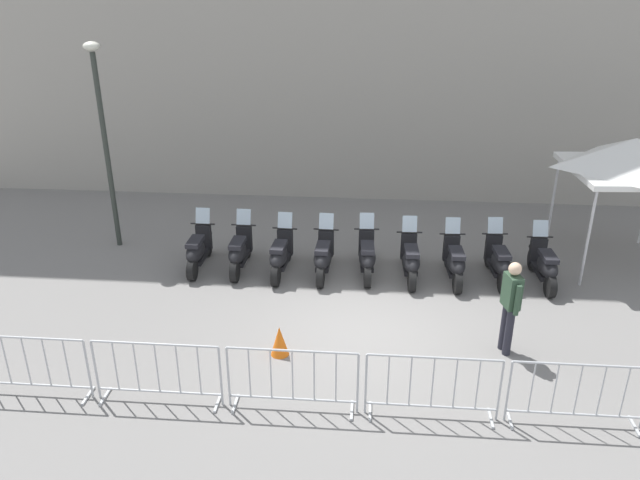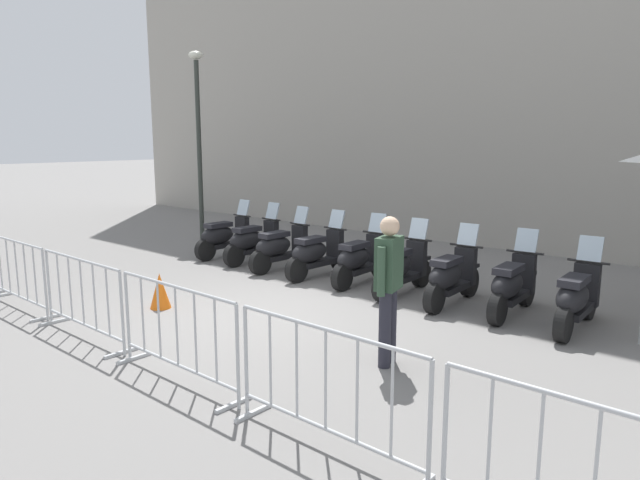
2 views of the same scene
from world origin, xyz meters
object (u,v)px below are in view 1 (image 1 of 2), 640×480
motorcycle_1 (240,252)px  barrier_segment_4 (577,395)px  barrier_segment_3 (432,388)px  motorcycle_7 (498,262)px  motorcycle_0 (198,250)px  barrier_segment_1 (158,373)px  motorcycle_4 (367,256)px  motorcycle_6 (454,262)px  traffic_cone (280,341)px  motorcycle_5 (410,260)px  barrier_segment_0 (27,366)px  barrier_segment_2 (293,380)px  motorcycle_2 (281,255)px  officer_near_row_end (510,302)px  street_lamp (103,125)px  motorcycle_8 (544,265)px  motorcycle_3 (323,257)px  canopy_tent (633,156)px

motorcycle_1 → barrier_segment_4: (5.61, -4.97, 0.07)m
barrier_segment_3 → motorcycle_7: bearing=65.3°
motorcycle_0 → barrier_segment_1: 4.64m
motorcycle_1 → barrier_segment_3: 6.00m
motorcycle_0 → barrier_segment_3: size_ratio=0.87×
barrier_segment_4 → motorcycle_4: bearing=120.4°
motorcycle_6 → barrier_segment_3: 4.56m
motorcycle_4 → traffic_cone: size_ratio=3.13×
motorcycle_5 → barrier_segment_0: (-6.41, -4.10, 0.07)m
motorcycle_5 → barrier_segment_2: (-2.26, -4.37, 0.07)m
barrier_segment_0 → barrier_segment_2: (4.15, -0.26, 0.00)m
motorcycle_1 → motorcycle_6: 4.67m
motorcycle_1 → motorcycle_2: size_ratio=1.00×
barrier_segment_0 → officer_near_row_end: bearing=10.0°
motorcycle_4 → barrier_segment_4: size_ratio=0.87×
street_lamp → barrier_segment_0: bearing=-85.4°
barrier_segment_2 → traffic_cone: bearing=102.5°
motorcycle_8 → barrier_segment_1: (-7.13, -4.04, 0.07)m
motorcycle_2 → barrier_segment_1: bearing=-109.2°
motorcycle_6 → motorcycle_8: 1.87m
motorcycle_8 → traffic_cone: bearing=-153.1°
street_lamp → officer_near_row_end: size_ratio=2.75×
motorcycle_4 → traffic_cone: bearing=-118.2°
motorcycle_6 → motorcycle_8: size_ratio=1.00×
motorcycle_3 → motorcycle_5: same height
motorcycle_0 → barrier_segment_2: (2.39, -4.76, 0.07)m
barrier_segment_1 → street_lamp: bearing=113.3°
motorcycle_5 → barrier_segment_1: bearing=-135.6°
motorcycle_1 → motorcycle_7: size_ratio=1.00×
motorcycle_3 → traffic_cone: (-0.71, -3.05, -0.18)m
motorcycle_0 → barrier_segment_3: (4.47, -4.89, 0.07)m
barrier_segment_2 → barrier_segment_3: bearing=-3.7°
motorcycle_0 → barrier_segment_4: (6.54, -5.02, 0.07)m
motorcycle_4 → street_lamp: street_lamp is taller
barrier_segment_4 → motorcycle_6: bearing=101.9°
motorcycle_0 → barrier_segment_2: bearing=-63.3°
motorcycle_2 → barrier_segment_4: size_ratio=0.87×
barrier_segment_2 → motorcycle_8: bearing=39.6°
motorcycle_6 → barrier_segment_4: size_ratio=0.87×
motorcycle_0 → barrier_segment_0: size_ratio=0.87×
motorcycle_3 → barrier_segment_4: size_ratio=0.87×
motorcycle_4 → street_lamp: size_ratio=0.36×
motorcycle_4 → officer_near_row_end: officer_near_row_end is taller
barrier_segment_3 → officer_near_row_end: size_ratio=1.15×
motorcycle_1 → street_lamp: size_ratio=0.36×
barrier_segment_2 → barrier_segment_4: same height
motorcycle_3 → motorcycle_6: bearing=-4.1°
motorcycle_3 → canopy_tent: 6.95m
canopy_tent → street_lamp: bearing=176.3°
motorcycle_6 → barrier_segment_0: (-7.34, -4.03, 0.07)m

